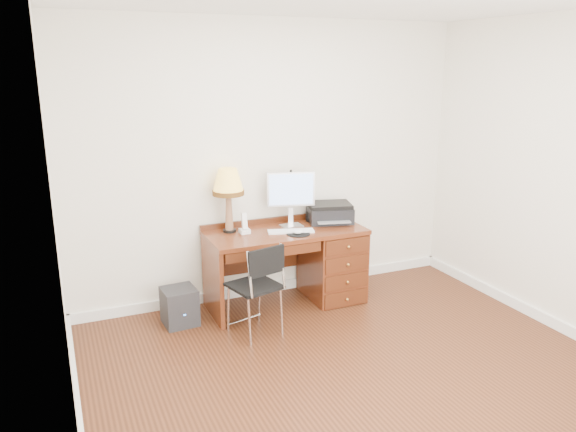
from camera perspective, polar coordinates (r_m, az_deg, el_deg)
name	(u,v)px	position (r m, az deg, el deg)	size (l,w,h in m)	color
ground	(357,373)	(4.48, 7.05, -15.51)	(4.00, 4.00, 0.00)	#391A0C
room_shell	(321,332)	(4.94, 3.32, -11.65)	(4.00, 4.00, 4.00)	white
desk	(315,259)	(5.56, 2.80, -4.40)	(1.50, 0.67, 0.75)	#622A14
monitor	(290,192)	(5.39, 0.24, 2.43)	(0.46, 0.20, 0.53)	silver
keyboard	(291,231)	(5.27, 0.30, -1.55)	(0.43, 0.12, 0.02)	white
mouse_pad	(298,233)	(5.20, 1.06, -1.74)	(0.22, 0.22, 0.04)	black
printer	(330,212)	(5.61, 4.27, 0.36)	(0.50, 0.43, 0.19)	black
leg_lamp	(228,186)	(5.20, -6.10, 3.07)	(0.29, 0.29, 0.60)	black
phone	(245,227)	(5.23, -4.44, -1.15)	(0.09, 0.09, 0.19)	white
pen_cup	(309,216)	(5.63, 2.19, -0.05)	(0.08, 0.08, 0.10)	black
chair	(257,281)	(4.78, -3.19, -6.64)	(0.47, 0.48, 0.83)	black
equipment_box	(180,306)	(5.20, -10.95, -8.99)	(0.29, 0.29, 0.34)	black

